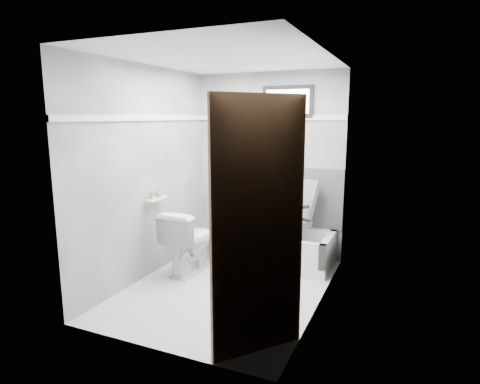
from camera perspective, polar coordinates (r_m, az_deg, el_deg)
The scene contains 19 objects.
floor at distance 4.50m, azimuth -1.83°, elevation -13.40°, with size 2.60×2.60×0.00m, color white.
ceiling at distance 4.15m, azimuth -2.04°, elevation 18.51°, with size 2.60×2.60×0.00m, color silver.
wall_back at distance 5.35m, azimuth 4.07°, elevation 3.83°, with size 2.00×0.02×2.40m, color slate.
wall_front at distance 3.05m, azimuth -12.46°, elevation -1.56°, with size 2.00×0.02×2.40m, color slate.
wall_left at distance 4.67m, azimuth -13.09°, elevation 2.59°, with size 0.02×2.60×2.40m, color slate.
wall_right at distance 3.84m, azimuth 11.68°, elevation 0.95°, with size 0.02×2.60×2.40m, color slate.
bathtub at distance 5.16m, azimuth 4.57°, elevation -7.71°, with size 1.50×0.70×0.42m, color white, non-canonical shape.
office_chair at distance 5.05m, azimuth 6.60°, elevation -3.58°, with size 0.55×0.55×0.96m, color slate, non-canonical shape.
toilet at distance 4.85m, azimuth -7.23°, elevation -6.90°, with size 0.43×0.77×0.75m, color white.
door at distance 2.68m, azimuth 5.35°, elevation -7.46°, with size 0.78×0.78×2.00m, color brown, non-canonical shape.
window at distance 5.22m, azimuth 6.79°, elevation 12.64°, with size 0.66×0.04×0.40m, color black, non-canonical shape.
backerboard at distance 5.32m, azimuth 6.52°, elevation -0.60°, with size 1.50×0.02×0.78m, color #4C4C4F.
trim_back at distance 5.30m, azimuth 4.12°, elevation 10.49°, with size 2.00×0.02×0.06m, color white.
trim_left at distance 4.62m, azimuth -13.29°, elevation 10.22°, with size 0.02×2.60×0.06m, color white.
pole at distance 5.16m, azimuth 2.76°, elevation 1.92°, with size 0.02×0.02×1.95m, color white.
shelf at distance 4.73m, azimuth -11.81°, elevation -0.95°, with size 0.10×0.32×0.03m, color white.
soap_bottle_a at distance 4.66m, azimuth -12.50°, elevation -0.33°, with size 0.05×0.05×0.10m, color olive.
soap_bottle_b at distance 4.77m, azimuth -11.52°, elevation -0.11°, with size 0.08×0.08×0.10m, color slate.
faucet at distance 5.50m, azimuth 1.92°, elevation -2.83°, with size 0.26×0.10×0.16m, color silver, non-canonical shape.
Camera 1 is at (1.77, -3.71, 1.83)m, focal length 30.00 mm.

